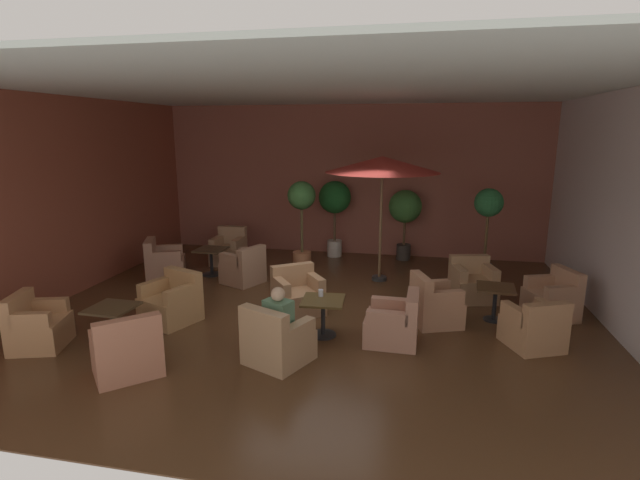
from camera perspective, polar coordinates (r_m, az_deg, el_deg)
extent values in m
cube|color=#4F311C|center=(8.76, -0.59, -8.52)|extent=(9.91, 8.84, 0.02)
cube|color=#9A5444|center=(12.53, 3.66, 7.04)|extent=(9.91, 0.08, 3.84)
cube|color=brown|center=(10.45, -28.06, 4.41)|extent=(0.08, 8.84, 3.84)
cube|color=silver|center=(8.67, 33.03, 2.40)|extent=(0.08, 8.84, 3.84)
cube|color=silver|center=(8.18, -0.65, 17.65)|extent=(9.91, 8.84, 0.06)
cylinder|color=black|center=(7.78, 0.36, -11.17)|extent=(0.42, 0.42, 0.02)
cylinder|color=black|center=(7.68, 0.36, -9.32)|extent=(0.07, 0.07, 0.57)
cube|color=#4C3819|center=(7.57, 0.37, -7.20)|extent=(0.69, 0.69, 0.03)
cube|color=tan|center=(8.63, -2.59, -7.30)|extent=(1.08, 1.06, 0.42)
cube|color=tan|center=(8.75, -3.31, -4.18)|extent=(0.74, 0.59, 0.40)
cube|color=tan|center=(8.60, -0.49, -5.05)|extent=(0.45, 0.55, 0.24)
cube|color=tan|center=(8.38, -4.59, -5.58)|extent=(0.45, 0.55, 0.24)
cube|color=tan|center=(6.93, -4.89, -12.54)|extent=(1.02, 1.03, 0.43)
cube|color=tan|center=(6.55, -6.72, -10.04)|extent=(0.77, 0.47, 0.43)
cube|color=tan|center=(7.02, -6.64, -9.44)|extent=(0.39, 0.62, 0.20)
cube|color=tan|center=(6.65, -2.66, -10.66)|extent=(0.39, 0.62, 0.20)
cube|color=tan|center=(7.56, 8.46, -10.43)|extent=(0.80, 0.77, 0.42)
cube|color=tan|center=(7.40, 10.95, -7.72)|extent=(0.19, 0.76, 0.38)
cube|color=tan|center=(7.17, 7.99, -9.12)|extent=(0.62, 0.17, 0.18)
cube|color=tan|center=(7.73, 8.41, -7.50)|extent=(0.62, 0.17, 0.18)
cylinder|color=black|center=(8.88, 19.90, -8.87)|extent=(0.34, 0.34, 0.02)
cylinder|color=black|center=(8.78, 20.04, -7.22)|extent=(0.07, 0.07, 0.57)
cube|color=#4A301B|center=(8.69, 20.19, -5.35)|extent=(0.67, 0.67, 0.03)
cube|color=tan|center=(8.37, 13.65, -8.24)|extent=(0.93, 0.91, 0.44)
cube|color=tan|center=(8.13, 11.94, -5.58)|extent=(0.39, 0.72, 0.42)
cube|color=tan|center=(8.52, 13.32, -5.45)|extent=(0.58, 0.33, 0.23)
cube|color=tan|center=(8.03, 14.79, -6.67)|extent=(0.58, 0.33, 0.23)
cube|color=tan|center=(8.01, 23.88, -10.12)|extent=(0.94, 0.96, 0.41)
cube|color=tan|center=(7.65, 25.39, -8.17)|extent=(0.71, 0.43, 0.38)
cube|color=tan|center=(7.77, 22.16, -8.14)|extent=(0.35, 0.58, 0.23)
cube|color=tan|center=(8.09, 25.61, -7.63)|extent=(0.35, 0.58, 0.23)
cube|color=tan|center=(9.33, 25.69, -6.93)|extent=(0.92, 0.95, 0.45)
cube|color=tan|center=(9.36, 27.33, -4.29)|extent=(0.41, 0.77, 0.40)
cube|color=tan|center=(8.97, 26.76, -5.58)|extent=(0.57, 0.33, 0.21)
cube|color=tan|center=(9.45, 24.67, -4.48)|extent=(0.57, 0.33, 0.21)
cube|color=tan|center=(9.72, 17.71, -5.50)|extent=(0.92, 0.92, 0.45)
cube|color=tan|center=(9.87, 17.30, -2.74)|extent=(0.78, 0.35, 0.36)
cube|color=tan|center=(9.69, 19.62, -3.64)|extent=(0.29, 0.61, 0.21)
cube|color=tan|center=(9.48, 16.20, -3.75)|extent=(0.29, 0.61, 0.21)
cylinder|color=black|center=(11.15, -12.71, -3.98)|extent=(0.43, 0.43, 0.02)
cylinder|color=black|center=(11.08, -12.78, -2.63)|extent=(0.07, 0.07, 0.57)
cube|color=#453421|center=(11.00, -12.86, -1.12)|extent=(0.66, 0.66, 0.03)
cube|color=tan|center=(11.96, -10.83, -1.74)|extent=(0.71, 0.79, 0.43)
cube|color=tan|center=(12.14, -10.36, 0.60)|extent=(0.70, 0.18, 0.44)
cube|color=tan|center=(11.74, -9.73, -0.34)|extent=(0.15, 0.62, 0.22)
cube|color=tan|center=(11.96, -12.19, -0.21)|extent=(0.15, 0.62, 0.22)
cube|color=tan|center=(11.15, -17.81, -3.15)|extent=(1.03, 1.01, 0.45)
cube|color=tan|center=(11.08, -19.55, -1.04)|extent=(0.46, 0.76, 0.43)
cube|color=tan|center=(11.37, -17.57, -1.09)|extent=(0.61, 0.36, 0.22)
cube|color=tan|center=(10.76, -17.85, -1.88)|extent=(0.61, 0.36, 0.22)
cube|color=tan|center=(10.40, -9.18, -3.83)|extent=(0.96, 0.96, 0.45)
cube|color=tan|center=(10.09, -8.13, -1.89)|extent=(0.44, 0.72, 0.37)
cube|color=tan|center=(10.14, -10.55, -2.30)|extent=(0.58, 0.37, 0.23)
cube|color=tan|center=(10.53, -8.31, -1.67)|extent=(0.58, 0.37, 0.23)
cylinder|color=black|center=(8.12, -23.16, -11.22)|extent=(0.34, 0.34, 0.02)
cylinder|color=black|center=(8.02, -23.33, -9.44)|extent=(0.07, 0.07, 0.57)
cube|color=#4A3621|center=(7.91, -23.53, -7.42)|extent=(0.67, 0.67, 0.03)
cube|color=tan|center=(8.43, -30.28, -9.54)|extent=(0.88, 0.91, 0.44)
cube|color=tan|center=(8.41, -32.30, -6.78)|extent=(0.36, 0.75, 0.40)
cube|color=tan|center=(8.56, -29.46, -6.76)|extent=(0.56, 0.29, 0.22)
cube|color=tan|center=(8.05, -31.19, -8.15)|extent=(0.56, 0.29, 0.22)
cube|color=#BC7659|center=(7.08, -21.93, -13.05)|extent=(1.08, 1.08, 0.40)
cube|color=#BC7659|center=(6.65, -21.82, -10.59)|extent=(0.70, 0.68, 0.48)
cube|color=#BC7659|center=(6.95, -24.99, -11.06)|extent=(0.48, 0.50, 0.21)
cube|color=#BC7659|center=(7.04, -19.45, -10.27)|extent=(0.48, 0.50, 0.21)
cube|color=tan|center=(8.60, -17.34, -7.84)|extent=(1.03, 1.03, 0.45)
cube|color=tan|center=(8.65, -15.95, -4.68)|extent=(0.80, 0.46, 0.39)
cube|color=tan|center=(8.22, -16.27, -6.21)|extent=(0.35, 0.62, 0.23)
cube|color=tan|center=(8.72, -19.10, -5.31)|extent=(0.35, 0.62, 0.23)
cylinder|color=#2D2D2D|center=(10.57, 7.04, -4.53)|extent=(0.32, 0.32, 0.08)
cylinder|color=brown|center=(10.27, 7.24, 2.26)|extent=(0.06, 0.06, 2.62)
cone|color=#C63D34|center=(10.12, 7.43, 8.92)|extent=(2.39, 2.39, 0.33)
cylinder|color=#322C29|center=(11.05, 18.85, -3.58)|extent=(0.33, 0.33, 0.37)
cylinder|color=brown|center=(10.88, 19.12, 0.08)|extent=(0.06, 0.06, 1.08)
sphere|color=#266636|center=(10.74, 19.43, 4.22)|extent=(0.60, 0.60, 0.60)
cylinder|color=#AE6A44|center=(11.22, -2.14, -2.48)|extent=(0.43, 0.43, 0.43)
cylinder|color=brown|center=(11.05, -2.17, 1.22)|extent=(0.06, 0.06, 1.05)
sphere|color=#356630|center=(10.92, -2.21, 5.32)|extent=(0.64, 0.64, 0.64)
cylinder|color=#37312C|center=(12.29, 9.89, -1.41)|extent=(0.35, 0.35, 0.39)
cylinder|color=brown|center=(12.18, 9.98, 0.90)|extent=(0.06, 0.06, 0.62)
sphere|color=#397433|center=(12.06, 10.10, 3.96)|extent=(0.81, 0.81, 0.81)
cylinder|color=silver|center=(12.44, 1.73, -0.98)|extent=(0.38, 0.38, 0.41)
cylinder|color=brown|center=(12.31, 1.75, 1.71)|extent=(0.06, 0.06, 0.78)
sphere|color=#1D6127|center=(12.19, 1.78, 5.11)|extent=(0.82, 0.82, 0.82)
cube|color=#557B5A|center=(6.75, -4.97, -9.07)|extent=(0.45, 0.39, 0.48)
sphere|color=tan|center=(6.63, -5.02, -6.43)|extent=(0.20, 0.20, 0.20)
cylinder|color=white|center=(7.69, 0.10, -6.30)|extent=(0.08, 0.08, 0.11)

